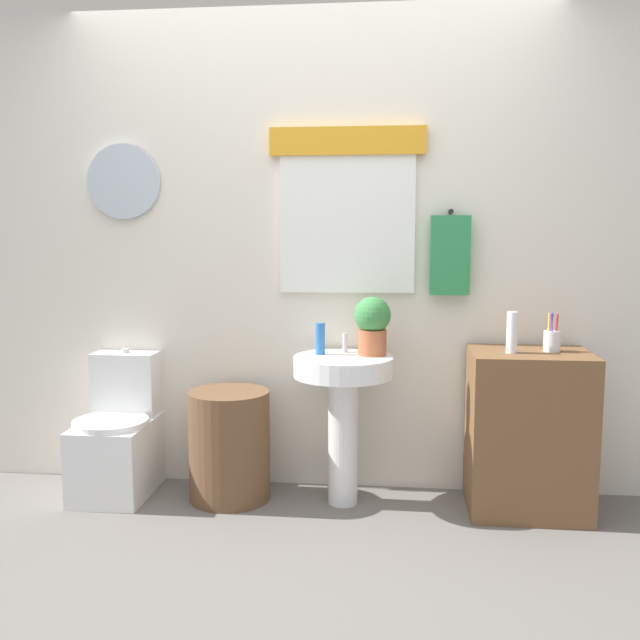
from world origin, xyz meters
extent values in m
plane|color=slate|center=(0.00, 0.00, 0.00)|extent=(8.00, 8.00, 0.00)
cube|color=silver|center=(0.00, 1.15, 1.30)|extent=(4.40, 0.10, 2.60)
cube|color=white|center=(0.19, 1.08, 1.41)|extent=(0.69, 0.03, 0.71)
cube|color=gold|center=(0.19, 1.07, 1.82)|extent=(0.79, 0.04, 0.14)
cylinder|color=silver|center=(-0.99, 1.08, 1.63)|extent=(0.39, 0.03, 0.39)
cylinder|color=black|center=(0.72, 1.07, 1.47)|extent=(0.02, 0.06, 0.02)
cube|color=#2D894C|center=(0.72, 1.05, 1.25)|extent=(0.20, 0.05, 0.40)
cube|color=white|center=(-0.99, 0.85, 0.19)|extent=(0.36, 0.50, 0.39)
cylinder|color=white|center=(-0.99, 0.79, 0.40)|extent=(0.38, 0.38, 0.03)
cube|color=white|center=(-0.99, 1.02, 0.55)|extent=(0.34, 0.18, 0.34)
cylinder|color=silver|center=(-0.99, 1.02, 0.73)|extent=(0.04, 0.04, 0.02)
cylinder|color=brown|center=(-0.39, 0.85, 0.28)|extent=(0.41, 0.41, 0.56)
cylinder|color=white|center=(0.19, 0.85, 0.33)|extent=(0.15, 0.15, 0.65)
cylinder|color=white|center=(0.19, 0.85, 0.70)|extent=(0.50, 0.50, 0.10)
cylinder|color=silver|center=(0.19, 0.97, 0.80)|extent=(0.03, 0.03, 0.10)
cube|color=brown|center=(1.10, 0.85, 0.40)|extent=(0.57, 0.44, 0.79)
cylinder|color=#2D6BB7|center=(0.07, 0.90, 0.83)|extent=(0.05, 0.05, 0.16)
cylinder|color=#AD5B38|center=(0.33, 0.91, 0.82)|extent=(0.14, 0.14, 0.13)
sphere|color=#3D8442|center=(0.33, 0.91, 0.96)|extent=(0.18, 0.18, 0.18)
cylinder|color=white|center=(1.00, 0.81, 0.89)|extent=(0.05, 0.05, 0.20)
cylinder|color=silver|center=(1.20, 0.87, 0.84)|extent=(0.08, 0.08, 0.10)
cylinder|color=red|center=(1.21, 0.87, 0.89)|extent=(0.01, 0.04, 0.18)
cylinder|color=blue|center=(1.19, 0.89, 0.89)|extent=(0.03, 0.02, 0.18)
cylinder|color=yellow|center=(1.18, 0.88, 0.89)|extent=(0.02, 0.03, 0.18)
cylinder|color=purple|center=(1.19, 0.85, 0.89)|extent=(0.03, 0.02, 0.18)
camera|label=1|loc=(0.44, -2.60, 1.38)|focal=39.90mm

